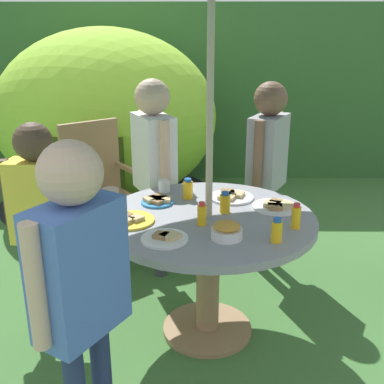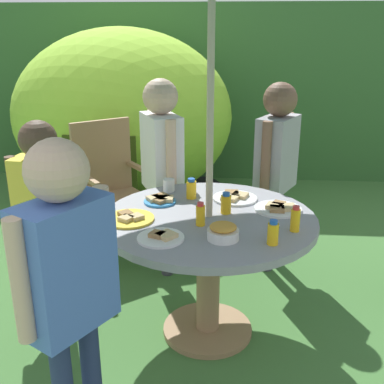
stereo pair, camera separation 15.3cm
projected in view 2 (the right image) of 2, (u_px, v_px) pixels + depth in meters
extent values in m
cube|color=#3D6B33|center=(207.00, 332.00, 2.69)|extent=(10.00, 10.00, 0.02)
cube|color=#33602D|center=(222.00, 91.00, 5.46)|extent=(9.00, 0.70, 1.92)
cylinder|color=#93704C|center=(207.00, 329.00, 2.68)|extent=(0.51, 0.51, 0.03)
cylinder|color=#93704C|center=(208.00, 279.00, 2.57)|extent=(0.13, 0.13, 0.68)
cylinder|color=gray|center=(209.00, 219.00, 2.45)|extent=(1.13, 1.13, 0.04)
cylinder|color=#B7AD8C|center=(210.00, 138.00, 2.31)|extent=(0.04, 0.04, 2.26)
cylinder|color=#93704C|center=(101.00, 245.00, 3.28)|extent=(0.04, 0.04, 0.42)
cylinder|color=#93704C|center=(153.00, 231.00, 3.50)|extent=(0.04, 0.04, 0.42)
cylinder|color=#93704C|center=(81.00, 227.00, 3.57)|extent=(0.04, 0.04, 0.42)
cylinder|color=#93704C|center=(130.00, 215.00, 3.80)|extent=(0.04, 0.04, 0.42)
cube|color=#93704C|center=(115.00, 200.00, 3.46)|extent=(0.62, 0.62, 0.04)
cube|color=#93704C|center=(102.00, 157.00, 3.51)|extent=(0.38, 0.32, 0.55)
cube|color=#93704C|center=(86.00, 177.00, 3.28)|extent=(0.29, 0.35, 0.03)
cube|color=#93704C|center=(139.00, 168.00, 3.50)|extent=(0.29, 0.35, 0.03)
ellipsoid|color=#8CC633|center=(123.00, 116.00, 4.57)|extent=(2.14, 1.82, 1.67)
cylinder|color=black|center=(127.00, 196.00, 4.84)|extent=(2.18, 2.18, 0.01)
cube|color=#314511|center=(102.00, 180.00, 3.86)|extent=(0.60, 0.03, 0.75)
cylinder|color=#3F3F47|center=(276.00, 224.00, 3.39)|extent=(0.08, 0.08, 0.60)
cylinder|color=#3F3F47|center=(268.00, 231.00, 3.28)|extent=(0.08, 0.08, 0.60)
cube|color=#99999E|center=(277.00, 154.00, 3.15)|extent=(0.32, 0.39, 0.50)
cylinder|color=brown|center=(287.00, 144.00, 3.30)|extent=(0.06, 0.06, 0.45)
cylinder|color=brown|center=(266.00, 156.00, 2.99)|extent=(0.06, 0.06, 0.45)
sphere|color=brown|center=(280.00, 99.00, 3.03)|extent=(0.23, 0.23, 0.23)
cylinder|color=#3F3F47|center=(160.00, 226.00, 3.35)|extent=(0.08, 0.08, 0.61)
cylinder|color=#3F3F47|center=(167.00, 234.00, 3.22)|extent=(0.08, 0.08, 0.61)
cube|color=white|center=(162.00, 153.00, 3.10)|extent=(0.33, 0.40, 0.51)
cylinder|color=#D8B293|center=(153.00, 143.00, 3.26)|extent=(0.07, 0.07, 0.46)
cylinder|color=#D8B293|center=(171.00, 156.00, 2.92)|extent=(0.07, 0.07, 0.46)
sphere|color=#D8B293|center=(160.00, 96.00, 2.97)|extent=(0.23, 0.23, 0.23)
cylinder|color=brown|center=(43.00, 277.00, 2.74)|extent=(0.07, 0.07, 0.54)
cylinder|color=brown|center=(64.00, 278.00, 2.72)|extent=(0.07, 0.07, 0.54)
cube|color=yellow|center=(44.00, 198.00, 2.56)|extent=(0.32, 0.19, 0.45)
cylinder|color=#4C3828|center=(14.00, 192.00, 2.58)|extent=(0.06, 0.06, 0.41)
cylinder|color=#4C3828|center=(74.00, 196.00, 2.53)|extent=(0.06, 0.06, 0.41)
sphere|color=#4C3828|center=(38.00, 139.00, 2.45)|extent=(0.20, 0.20, 0.20)
cylinder|color=navy|center=(92.00, 376.00, 1.91)|extent=(0.08, 0.08, 0.59)
cube|color=#4C72C6|center=(66.00, 266.00, 1.68)|extent=(0.33, 0.39, 0.50)
cylinder|color=#D8B293|center=(20.00, 282.00, 1.52)|extent=(0.06, 0.06, 0.45)
cylinder|color=#D8B293|center=(104.00, 241.00, 1.82)|extent=(0.06, 0.06, 0.45)
sphere|color=#D8B293|center=(57.00, 170.00, 1.56)|extent=(0.22, 0.22, 0.22)
cylinder|color=white|center=(223.00, 234.00, 2.17)|extent=(0.15, 0.15, 0.05)
ellipsoid|color=gold|center=(223.00, 227.00, 2.16)|extent=(0.13, 0.13, 0.04)
cylinder|color=#338CD8|center=(160.00, 202.00, 2.64)|extent=(0.18, 0.18, 0.01)
cube|color=tan|center=(166.00, 199.00, 2.63)|extent=(0.09, 0.09, 0.02)
cube|color=#9E7547|center=(161.00, 197.00, 2.66)|extent=(0.12, 0.12, 0.02)
cube|color=tan|center=(154.00, 198.00, 2.64)|extent=(0.10, 0.10, 0.02)
cube|color=#9E7547|center=(160.00, 201.00, 2.60)|extent=(0.09, 0.09, 0.02)
cylinder|color=white|center=(278.00, 209.00, 2.53)|extent=(0.26, 0.26, 0.01)
cube|color=tan|center=(288.00, 207.00, 2.51)|extent=(0.10, 0.10, 0.02)
cube|color=#9E7547|center=(279.00, 204.00, 2.56)|extent=(0.08, 0.08, 0.02)
cube|color=tan|center=(274.00, 206.00, 2.53)|extent=(0.10, 0.10, 0.02)
cube|color=#9E7547|center=(277.00, 209.00, 2.48)|extent=(0.08, 0.08, 0.02)
cylinder|color=white|center=(235.00, 198.00, 2.69)|extent=(0.26, 0.26, 0.01)
cube|color=tan|center=(240.00, 195.00, 2.69)|extent=(0.11, 0.11, 0.02)
cube|color=#9E7547|center=(232.00, 193.00, 2.73)|extent=(0.08, 0.08, 0.02)
cube|color=tan|center=(230.00, 198.00, 2.65)|extent=(0.12, 0.12, 0.02)
cylinder|color=yellow|center=(129.00, 219.00, 2.40)|extent=(0.26, 0.26, 0.01)
cube|color=tan|center=(136.00, 217.00, 2.38)|extent=(0.09, 0.09, 0.02)
cube|color=#9E7547|center=(125.00, 214.00, 2.42)|extent=(0.09, 0.09, 0.02)
cube|color=tan|center=(126.00, 218.00, 2.36)|extent=(0.09, 0.09, 0.02)
cylinder|color=white|center=(161.00, 238.00, 2.18)|extent=(0.22, 0.22, 0.01)
cube|color=tan|center=(166.00, 235.00, 2.17)|extent=(0.11, 0.11, 0.02)
cube|color=#9E7547|center=(157.00, 234.00, 2.18)|extent=(0.08, 0.08, 0.02)
cylinder|color=yellow|center=(273.00, 234.00, 2.11)|extent=(0.05, 0.05, 0.10)
cylinder|color=blue|center=(274.00, 222.00, 2.09)|extent=(0.04, 0.04, 0.02)
cylinder|color=yellow|center=(191.00, 190.00, 2.69)|extent=(0.06, 0.06, 0.10)
cylinder|color=blue|center=(191.00, 180.00, 2.67)|extent=(0.04, 0.04, 0.02)
cylinder|color=yellow|center=(295.00, 220.00, 2.25)|extent=(0.05, 0.05, 0.11)
cylinder|color=red|center=(296.00, 208.00, 2.23)|extent=(0.03, 0.03, 0.02)
cylinder|color=yellow|center=(200.00, 216.00, 2.32)|extent=(0.05, 0.05, 0.10)
cylinder|color=red|center=(201.00, 204.00, 2.30)|extent=(0.03, 0.03, 0.02)
cylinder|color=yellow|center=(226.00, 204.00, 2.47)|extent=(0.06, 0.06, 0.10)
cylinder|color=blue|center=(226.00, 194.00, 2.45)|extent=(0.04, 0.04, 0.02)
cylinder|color=white|center=(169.00, 185.00, 2.81)|extent=(0.07, 0.07, 0.07)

